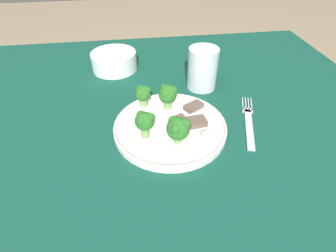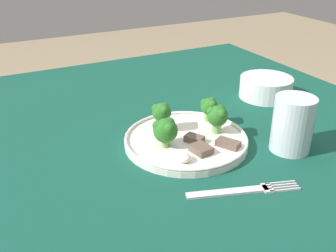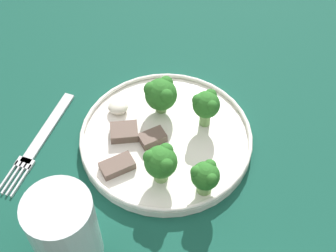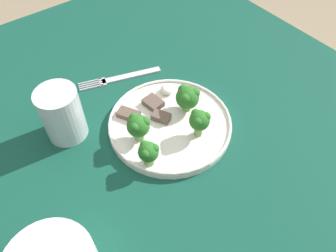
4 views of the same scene
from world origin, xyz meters
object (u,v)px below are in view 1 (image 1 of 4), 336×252
(dinner_plate, at_px, (170,127))
(cream_bowl, at_px, (114,61))
(drinking_glass, at_px, (202,71))
(fork, at_px, (249,121))

(dinner_plate, bearing_deg, cream_bowl, 112.07)
(cream_bowl, distance_m, drinking_glass, 0.26)
(fork, bearing_deg, cream_bowl, 135.34)
(fork, xyz_separation_m, cream_bowl, (-0.30, 0.29, 0.02))
(drinking_glass, bearing_deg, cream_bowl, 149.96)
(cream_bowl, xyz_separation_m, drinking_glass, (0.23, -0.13, 0.02))
(fork, height_order, drinking_glass, drinking_glass)
(dinner_plate, relative_size, cream_bowl, 1.85)
(dinner_plate, bearing_deg, drinking_glass, 56.98)
(dinner_plate, xyz_separation_m, cream_bowl, (-0.12, 0.30, 0.02))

